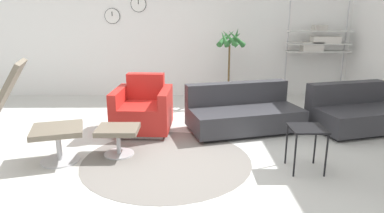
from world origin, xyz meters
The scene contains 11 objects.
ground_plane centered at (0.00, 0.00, 0.00)m, with size 12.00×12.00×0.00m, color silver.
wall_back centered at (0.00, 3.16, 1.40)m, with size 12.00×0.09×2.80m.
round_rug centered at (0.03, -0.22, 0.00)m, with size 1.98×1.98×0.01m.
lounge_chair centered at (-1.58, -0.33, 0.72)m, with size 1.20×0.79×1.27m.
ottoman centered at (-0.56, -0.03, 0.26)m, with size 0.49×0.42×0.35m.
armchair_red centered at (-0.38, 0.86, 0.30)m, with size 0.83×0.85×0.80m.
couch_low centered at (1.09, 0.90, 0.24)m, with size 1.75×1.19×0.67m.
couch_second centered at (2.75, 0.90, 0.24)m, with size 1.44×1.11×0.67m.
side_table centered at (1.57, -0.46, 0.42)m, with size 0.37×0.37×0.49m.
potted_plant centered at (1.04, 2.46, 0.65)m, with size 0.56×0.57×1.44m.
shelf_unit centered at (2.82, 2.82, 1.14)m, with size 1.21×0.28×1.91m.
Camera 1 is at (0.31, -3.93, 1.67)m, focal length 32.00 mm.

